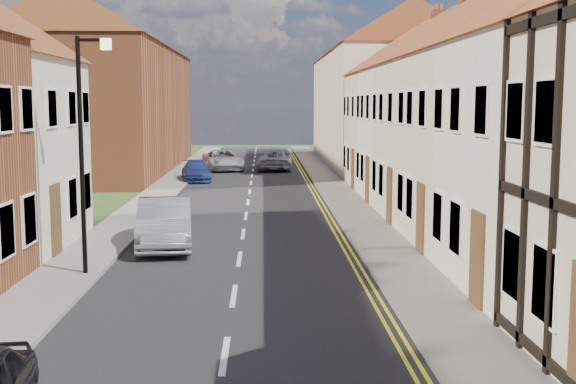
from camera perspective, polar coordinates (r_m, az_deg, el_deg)
road at (r=28.72m, az=-3.35°, el=-1.92°), size 7.00×90.00×0.02m
pavement_left at (r=29.15m, az=-12.03°, el=-1.83°), size 1.80×90.00×0.12m
pavement_right at (r=28.94m, az=5.40°, el=-1.77°), size 1.80×90.00×0.12m
cottage_r_cream_mid at (r=23.49m, az=19.64°, el=6.66°), size 8.30×5.20×9.00m
cottage_r_pink at (r=28.59m, az=15.65°, el=6.78°), size 8.30×6.00×9.00m
cottage_r_white_far at (r=33.77m, az=12.87°, el=6.87°), size 8.30×5.20×9.00m
cottage_r_cream_far at (r=39.02m, az=10.84°, el=6.90°), size 8.30×6.00×9.00m
block_right_far at (r=54.06m, az=7.25°, el=7.83°), size 8.30×24.20×10.50m
block_left_far at (r=49.39m, az=-13.78°, el=7.77°), size 8.30×24.20×10.50m
lamppost at (r=18.93m, az=-15.79°, el=3.97°), size 0.88×0.15×6.00m
car_mid at (r=22.73m, az=-9.72°, el=-2.46°), size 2.12×4.76×1.52m
car_far at (r=42.04m, az=-7.27°, el=1.64°), size 2.14×4.12×1.14m
car_distant at (r=48.59m, az=-5.18°, el=2.52°), size 3.26×5.30×1.37m
car_distant_b at (r=48.52m, az=-1.02°, el=2.54°), size 2.46×4.99×1.36m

